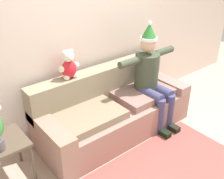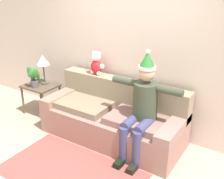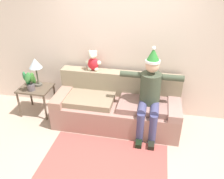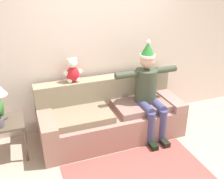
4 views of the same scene
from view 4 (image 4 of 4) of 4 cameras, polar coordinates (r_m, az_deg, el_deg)
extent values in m
plane|color=tan|center=(3.57, 5.70, -18.18)|extent=(10.00, 10.00, 0.00)
cube|color=beige|center=(4.21, -2.90, 9.71)|extent=(7.00, 0.10, 2.70)
cube|color=#9C7066|center=(4.16, -0.12, -7.45)|extent=(2.20, 0.88, 0.44)
cube|color=gray|center=(4.22, -1.65, -0.16)|extent=(2.20, 0.24, 0.45)
cube|color=#9B7464|center=(3.83, -14.24, -6.37)|extent=(0.22, 0.88, 0.12)
cube|color=gray|center=(4.42, 11.99, -1.81)|extent=(0.22, 0.88, 0.12)
cube|color=#87725B|center=(3.86, -6.81, -5.70)|extent=(0.88, 0.62, 0.10)
cube|color=#8E6761|center=(4.16, 6.53, -3.31)|extent=(0.88, 0.62, 0.10)
cylinder|color=#3C4534|center=(4.08, 7.40, 0.90)|extent=(0.34, 0.34, 0.52)
sphere|color=tan|center=(3.95, 7.71, 6.24)|extent=(0.22, 0.22, 0.22)
cylinder|color=white|center=(3.92, 7.77, 7.31)|extent=(0.23, 0.23, 0.04)
cone|color=#2A782E|center=(3.89, 7.86, 8.86)|extent=(0.21, 0.21, 0.20)
sphere|color=white|center=(3.87, 7.95, 10.29)|extent=(0.06, 0.06, 0.06)
cylinder|color=#41406B|center=(3.99, 7.26, -3.79)|extent=(0.14, 0.40, 0.14)
cylinder|color=#41406B|center=(3.98, 8.39, -8.48)|extent=(0.13, 0.13, 0.54)
cube|color=black|center=(4.05, 8.74, -11.79)|extent=(0.10, 0.24, 0.08)
cylinder|color=#41406B|center=(4.08, 9.75, -3.30)|extent=(0.14, 0.40, 0.14)
cylinder|color=#41406B|center=(4.07, 10.89, -7.89)|extent=(0.13, 0.13, 0.54)
cube|color=black|center=(4.14, 11.21, -11.13)|extent=(0.10, 0.24, 0.08)
cylinder|color=#3C4534|center=(3.86, 3.09, 3.20)|extent=(0.34, 0.10, 0.10)
cylinder|color=#3C4534|center=(4.17, 11.72, 4.32)|extent=(0.34, 0.10, 0.10)
ellipsoid|color=red|center=(3.97, -8.52, 3.33)|extent=(0.20, 0.16, 0.24)
sphere|color=white|center=(3.91, -8.68, 5.80)|extent=(0.15, 0.15, 0.15)
sphere|color=white|center=(3.85, -8.47, 5.40)|extent=(0.07, 0.07, 0.07)
sphere|color=white|center=(3.88, -9.49, 6.43)|extent=(0.05, 0.05, 0.05)
sphere|color=white|center=(3.90, -7.97, 6.62)|extent=(0.05, 0.05, 0.05)
sphere|color=white|center=(3.94, -10.04, 3.53)|extent=(0.08, 0.08, 0.08)
sphere|color=white|center=(3.96, -9.19, 1.92)|extent=(0.08, 0.08, 0.08)
sphere|color=white|center=(3.98, -7.07, 3.93)|extent=(0.08, 0.08, 0.08)
sphere|color=white|center=(3.98, -7.51, 2.15)|extent=(0.08, 0.08, 0.08)
cube|color=brown|center=(3.86, -23.04, -6.79)|extent=(0.59, 0.49, 0.03)
cylinder|color=brown|center=(3.81, -18.39, -11.40)|extent=(0.04, 0.04, 0.52)
cylinder|color=brown|center=(4.17, -18.78, -8.10)|extent=(0.04, 0.04, 0.52)
cylinder|color=#4F4C44|center=(3.93, -22.77, -5.67)|extent=(0.14, 0.14, 0.03)
cylinder|color=#4E4E3A|center=(3.85, -23.20, -3.32)|extent=(0.02, 0.02, 0.33)
ellipsoid|color=#346F29|center=(3.62, -23.03, -3.67)|extent=(0.09, 0.11, 0.19)
ellipsoid|color=#316D29|center=(3.73, -23.25, -4.36)|extent=(0.12, 0.10, 0.18)
cube|color=#A94A45|center=(3.56, 5.79, -18.24)|extent=(1.85, 1.07, 0.01)
camera|label=1|loc=(1.20, -64.03, 10.04)|focal=43.04mm
camera|label=2|loc=(3.25, 67.58, 9.10)|focal=43.70mm
camera|label=3|loc=(1.88, 78.49, 12.83)|focal=37.56mm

